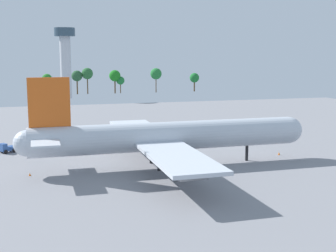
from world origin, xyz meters
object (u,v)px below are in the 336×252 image
(baggage_tug, at_px, (7,148))
(control_tower, at_px, (65,56))
(safety_cone_nose, at_px, (279,153))
(cargo_airplane, at_px, (167,137))
(safety_cone_tail, at_px, (30,174))

(baggage_tug, xyz_separation_m, control_tower, (24.70, 142.47, 22.10))
(safety_cone_nose, distance_m, control_tower, 170.11)
(cargo_airplane, xyz_separation_m, safety_cone_nose, (29.80, 3.39, -6.28))
(cargo_airplane, height_order, safety_cone_nose, cargo_airplane)
(cargo_airplane, height_order, control_tower, control_tower)
(baggage_tug, distance_m, safety_cone_tail, 25.60)
(safety_cone_nose, height_order, safety_cone_tail, safety_cone_nose)
(cargo_airplane, height_order, baggage_tug, cargo_airplane)
(cargo_airplane, bearing_deg, safety_cone_tail, -179.45)
(baggage_tug, distance_m, safety_cone_nose, 68.01)
(cargo_airplane, bearing_deg, control_tower, 93.45)
(safety_cone_tail, distance_m, control_tower, 170.08)
(cargo_airplane, distance_m, control_tower, 168.29)
(safety_cone_nose, bearing_deg, cargo_airplane, -173.50)
(cargo_airplane, distance_m, baggage_tug, 43.00)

